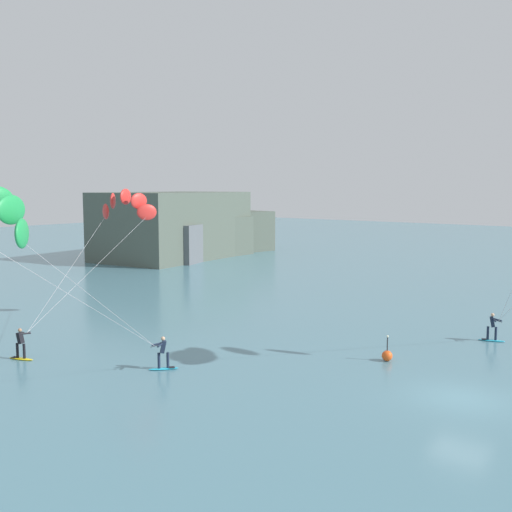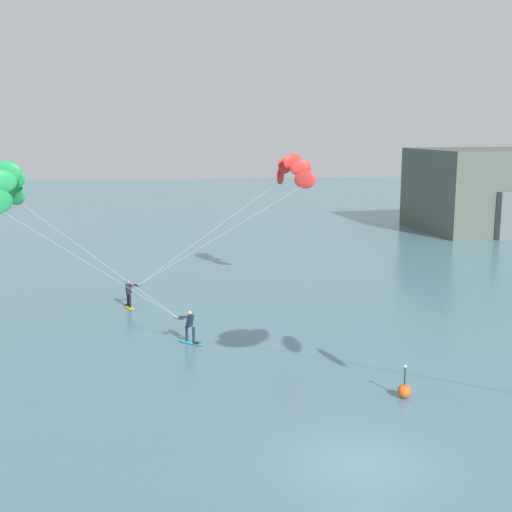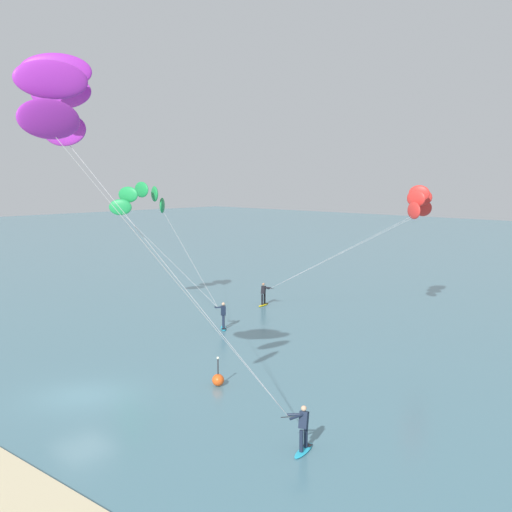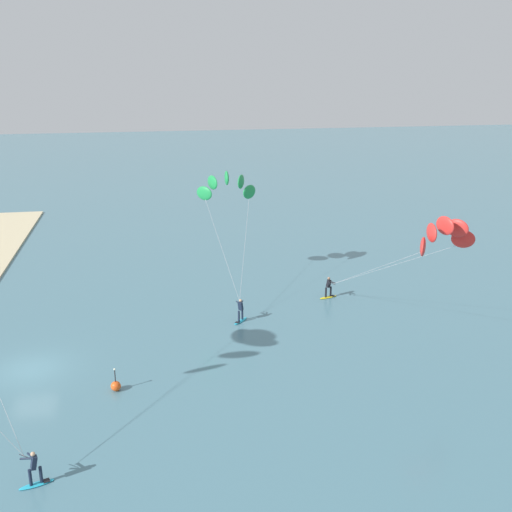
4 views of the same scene
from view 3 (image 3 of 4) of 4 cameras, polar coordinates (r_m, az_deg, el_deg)
The scene contains 5 objects.
ground_plane at distance 31.56m, azimuth -14.29°, elevation -11.25°, with size 240.00×240.00×0.00m, color slate.
kitesurfer_nearshore at distance 22.36m, azimuth -15.57°, elevation 11.53°, with size 8.14×9.82×13.39m.
kitesurfer_mid_water at distance 48.33m, azimuth -9.25°, elevation 4.38°, with size 9.89×4.90×9.12m.
kitesurfer_far_out at distance 46.44m, azimuth 12.73°, elevation 4.01°, with size 12.16×6.69×8.93m.
marker_buoy at distance 31.93m, azimuth -3.19°, elevation -10.26°, with size 0.56×0.56×1.38m.
Camera 3 is at (25.56, -15.73, 9.76)m, focal length 47.93 mm.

